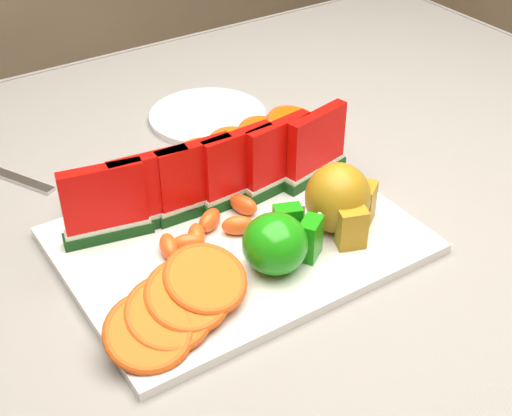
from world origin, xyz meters
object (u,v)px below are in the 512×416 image
apple_cluster (279,241)px  pear_cluster (340,200)px  side_plate (208,116)px  platter (238,240)px  fork (2,171)px

apple_cluster → pear_cluster: size_ratio=1.12×
side_plate → platter: bearing=-113.5°
apple_cluster → fork: apple_cluster is taller
side_plate → apple_cluster: bearing=-107.7°
fork → apple_cluster: bearing=-62.3°
platter → fork: bearing=121.1°
platter → pear_cluster: 0.13m
side_plate → pear_cluster: bearing=-92.3°
apple_cluster → side_plate: size_ratio=0.46×
apple_cluster → platter: bearing=99.6°
pear_cluster → side_plate: (0.01, 0.34, -0.05)m
pear_cluster → fork: 0.47m
platter → fork: 0.36m
platter → pear_cluster: (0.11, -0.05, 0.04)m
pear_cluster → side_plate: bearing=87.7°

